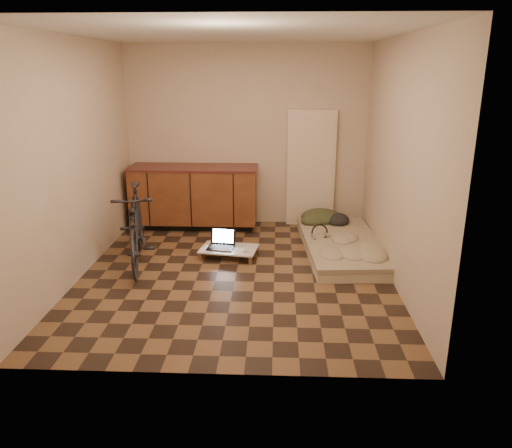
{
  "coord_description": "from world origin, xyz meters",
  "views": [
    {
      "loc": [
        0.46,
        -5.32,
        2.28
      ],
      "look_at": [
        0.22,
        0.14,
        0.55
      ],
      "focal_mm": 35.0,
      "sensor_mm": 36.0,
      "label": 1
    }
  ],
  "objects_px": {
    "bicycle": "(136,223)",
    "laptop": "(222,243)",
    "futon": "(342,246)",
    "lap_desk": "(229,249)"
  },
  "relations": [
    {
      "from": "futon",
      "to": "lap_desk",
      "type": "relative_size",
      "value": 2.68
    },
    {
      "from": "bicycle",
      "to": "laptop",
      "type": "height_order",
      "value": "bicycle"
    },
    {
      "from": "futon",
      "to": "laptop",
      "type": "bearing_deg",
      "value": -177.6
    },
    {
      "from": "bicycle",
      "to": "futon",
      "type": "bearing_deg",
      "value": -0.5
    },
    {
      "from": "futon",
      "to": "laptop",
      "type": "xyz_separation_m",
      "value": [
        -1.53,
        -0.18,
        0.08
      ]
    },
    {
      "from": "bicycle",
      "to": "futon",
      "type": "xyz_separation_m",
      "value": [
        2.5,
        0.51,
        -0.44
      ]
    },
    {
      "from": "bicycle",
      "to": "lap_desk",
      "type": "height_order",
      "value": "bicycle"
    },
    {
      "from": "futon",
      "to": "laptop",
      "type": "relative_size",
      "value": 5.74
    },
    {
      "from": "futon",
      "to": "lap_desk",
      "type": "distance_m",
      "value": 1.45
    },
    {
      "from": "lap_desk",
      "to": "laptop",
      "type": "height_order",
      "value": "laptop"
    }
  ]
}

